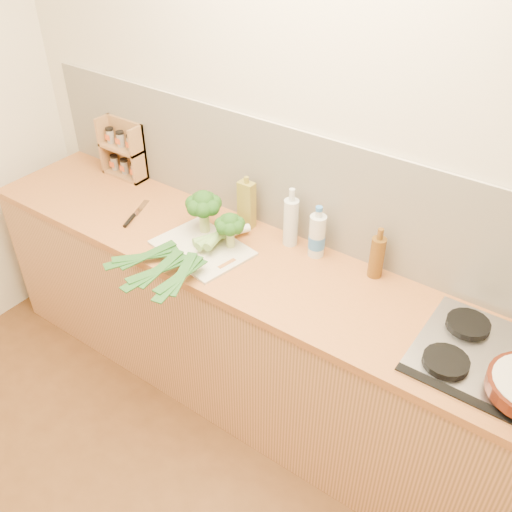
% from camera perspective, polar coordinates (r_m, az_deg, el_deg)
% --- Properties ---
extents(room_shell, '(3.50, 3.50, 3.50)m').
position_cam_1_polar(room_shell, '(2.62, 4.83, 6.85)').
color(room_shell, beige).
rests_on(room_shell, ground).
extents(counter, '(3.20, 0.62, 0.90)m').
position_cam_1_polar(counter, '(2.86, 1.03, -8.15)').
color(counter, tan).
rests_on(counter, ground).
extents(gas_hob, '(0.58, 0.50, 0.04)m').
position_cam_1_polar(gas_hob, '(2.29, 22.92, -9.76)').
color(gas_hob, silver).
rests_on(gas_hob, counter).
extents(chopping_board, '(0.49, 0.40, 0.01)m').
position_cam_1_polar(chopping_board, '(2.68, -5.40, 0.80)').
color(chopping_board, silver).
rests_on(chopping_board, counter).
extents(broccoli_left, '(0.17, 0.17, 0.22)m').
position_cam_1_polar(broccoli_left, '(2.71, -5.28, 5.15)').
color(broccoli_left, '#AEBE6F').
rests_on(broccoli_left, chopping_board).
extents(broccoli_right, '(0.14, 0.14, 0.18)m').
position_cam_1_polar(broccoli_right, '(2.60, -2.63, 3.15)').
color(broccoli_right, '#AEBE6F').
rests_on(broccoli_right, chopping_board).
extents(leek_front, '(0.37, 0.65, 0.04)m').
position_cam_1_polar(leek_front, '(2.67, -6.03, 1.39)').
color(leek_front, white).
rests_on(leek_front, chopping_board).
extents(leek_mid, '(0.15, 0.70, 0.04)m').
position_cam_1_polar(leek_mid, '(2.61, -5.70, 0.95)').
color(leek_mid, white).
rests_on(leek_mid, chopping_board).
extents(leek_back, '(0.18, 0.67, 0.04)m').
position_cam_1_polar(leek_back, '(2.56, -4.96, 0.83)').
color(leek_back, white).
rests_on(leek_back, chopping_board).
extents(chefs_knife, '(0.12, 0.26, 0.02)m').
position_cam_1_polar(chefs_knife, '(2.95, -12.27, 3.80)').
color(chefs_knife, silver).
rests_on(chefs_knife, counter).
extents(spice_rack, '(0.27, 0.11, 0.32)m').
position_cam_1_polar(spice_rack, '(3.31, -13.01, 10.11)').
color(spice_rack, '#B4844D').
rests_on(spice_rack, counter).
extents(oil_tin, '(0.08, 0.05, 0.27)m').
position_cam_1_polar(oil_tin, '(2.77, -0.94, 5.19)').
color(oil_tin, olive).
rests_on(oil_tin, counter).
extents(glass_bottle, '(0.07, 0.07, 0.29)m').
position_cam_1_polar(glass_bottle, '(2.65, 3.50, 3.48)').
color(glass_bottle, silver).
rests_on(glass_bottle, counter).
extents(amber_bottle, '(0.06, 0.06, 0.24)m').
position_cam_1_polar(amber_bottle, '(2.51, 12.00, -0.04)').
color(amber_bottle, brown).
rests_on(amber_bottle, counter).
extents(water_bottle, '(0.08, 0.08, 0.24)m').
position_cam_1_polar(water_bottle, '(2.60, 6.12, 1.93)').
color(water_bottle, silver).
rests_on(water_bottle, counter).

